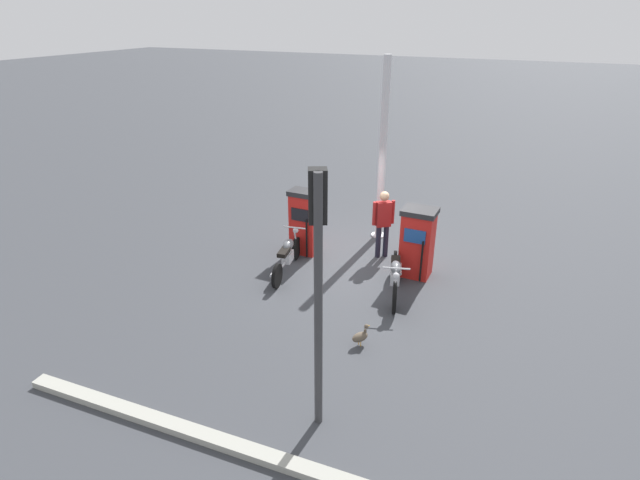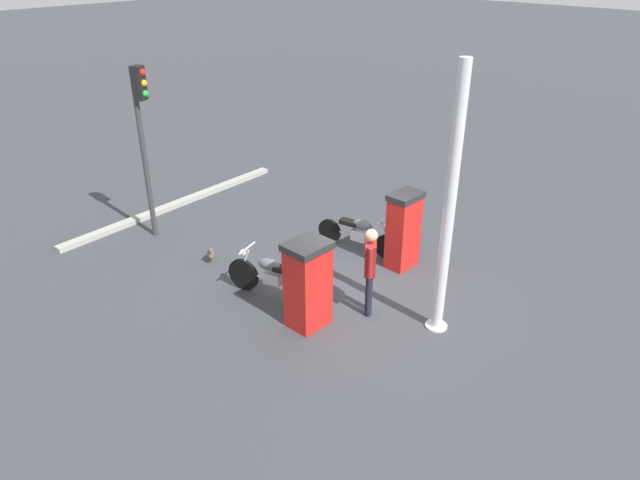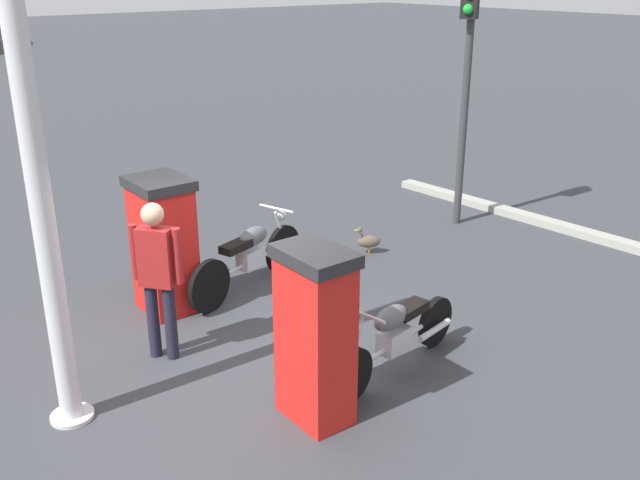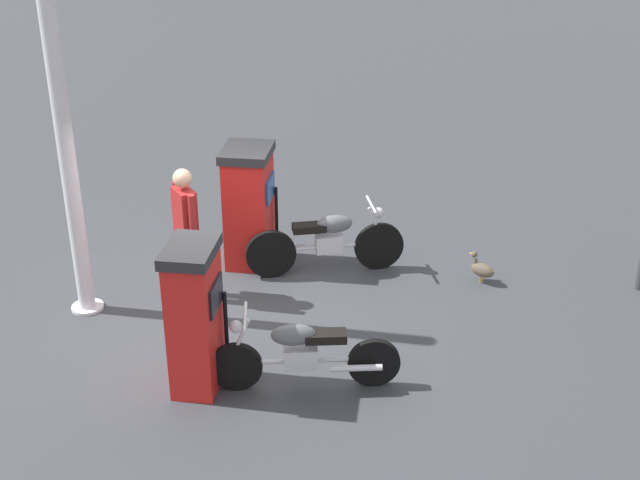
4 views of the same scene
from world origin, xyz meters
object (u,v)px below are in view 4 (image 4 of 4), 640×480
(motorcycle_far_pump, at_px, (328,241))
(canopy_support_pole, at_px, (64,134))
(fuel_pump_near, at_px, (195,317))
(wandering_duck, at_px, (482,269))
(fuel_pump_far, at_px, (249,206))
(motorcycle_near_pump, at_px, (302,353))
(attendant_person, at_px, (186,224))

(motorcycle_far_pump, relative_size, canopy_support_pole, 0.43)
(motorcycle_far_pump, bearing_deg, canopy_support_pole, -155.38)
(fuel_pump_near, distance_m, canopy_support_pole, 2.70)
(fuel_pump_near, bearing_deg, wandering_duck, 40.57)
(fuel_pump_far, relative_size, motorcycle_near_pump, 0.82)
(motorcycle_far_pump, bearing_deg, attendant_person, -153.31)
(motorcycle_near_pump, xyz_separation_m, motorcycle_far_pump, (-0.03, 2.64, 0.03))
(wandering_duck, bearing_deg, motorcycle_far_pump, 178.92)
(fuel_pump_far, bearing_deg, fuel_pump_near, -90.00)
(motorcycle_far_pump, xyz_separation_m, wandering_duck, (2.05, -0.04, -0.27))
(motorcycle_far_pump, relative_size, wandering_duck, 5.00)
(motorcycle_near_pump, bearing_deg, fuel_pump_far, 111.55)
(wandering_duck, bearing_deg, fuel_pump_near, -139.43)
(motorcycle_near_pump, bearing_deg, wandering_duck, 52.08)
(fuel_pump_near, relative_size, fuel_pump_far, 1.01)
(motorcycle_far_pump, xyz_separation_m, attendant_person, (-1.68, -0.84, 0.54))
(fuel_pump_near, relative_size, motorcycle_near_pump, 0.83)
(motorcycle_near_pump, xyz_separation_m, canopy_support_pole, (-2.91, 1.32, 1.87))
(fuel_pump_near, bearing_deg, motorcycle_far_pump, 68.28)
(canopy_support_pole, bearing_deg, fuel_pump_near, -38.08)
(fuel_pump_near, height_order, attendant_person, attendant_person)
(fuel_pump_near, distance_m, motorcycle_near_pump, 1.19)
(wandering_duck, height_order, canopy_support_pole, canopy_support_pole)
(fuel_pump_far, xyz_separation_m, motorcycle_far_pump, (1.09, -0.18, -0.38))
(fuel_pump_near, xyz_separation_m, fuel_pump_far, (-0.00, 2.91, -0.01))
(motorcycle_near_pump, bearing_deg, fuel_pump_near, -175.49)
(wandering_duck, distance_m, canopy_support_pole, 5.52)
(fuel_pump_near, xyz_separation_m, wandering_duck, (3.14, 2.69, -0.66))
(fuel_pump_near, bearing_deg, attendant_person, 107.38)
(fuel_pump_near, distance_m, wandering_duck, 4.19)
(fuel_pump_near, height_order, motorcycle_near_pump, fuel_pump_near)
(attendant_person, bearing_deg, motorcycle_far_pump, 26.69)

